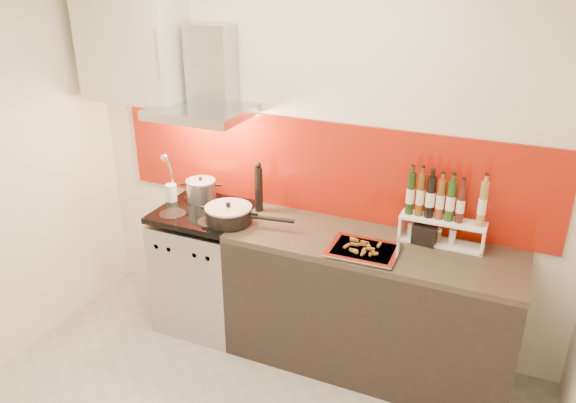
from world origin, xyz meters
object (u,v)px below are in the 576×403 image
at_px(counter, 369,305).
at_px(stock_pot, 201,190).
at_px(pepper_mill, 259,187).
at_px(range_stove, 207,268).
at_px(saute_pan, 230,214).
at_px(baking_tray, 363,250).

height_order(counter, stock_pot, stock_pot).
bearing_deg(stock_pot, pepper_mill, 4.29).
distance_m(range_stove, pepper_mill, 0.74).
bearing_deg(pepper_mill, range_stove, -155.94).
xyz_separation_m(counter, saute_pan, (-0.94, -0.10, 0.51)).
xyz_separation_m(stock_pot, pepper_mill, (0.44, 0.03, 0.08)).
height_order(stock_pot, saute_pan, stock_pot).
xyz_separation_m(stock_pot, baking_tray, (1.27, -0.25, -0.07)).
distance_m(range_stove, stock_pot, 0.57).
height_order(range_stove, pepper_mill, pepper_mill).
height_order(stock_pot, baking_tray, stock_pot).
bearing_deg(stock_pot, saute_pan, -32.29).
xyz_separation_m(counter, stock_pot, (-1.29, 0.12, 0.54)).
xyz_separation_m(pepper_mill, baking_tray, (0.83, -0.28, -0.16)).
xyz_separation_m(counter, baking_tray, (-0.02, -0.13, 0.47)).
bearing_deg(range_stove, stock_pot, 125.67).
relative_size(range_stove, saute_pan, 1.54).
distance_m(range_stove, counter, 1.20).
distance_m(counter, pepper_mill, 1.06).
distance_m(saute_pan, baking_tray, 0.91).
relative_size(counter, stock_pot, 8.62).
bearing_deg(counter, range_stove, -179.77).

